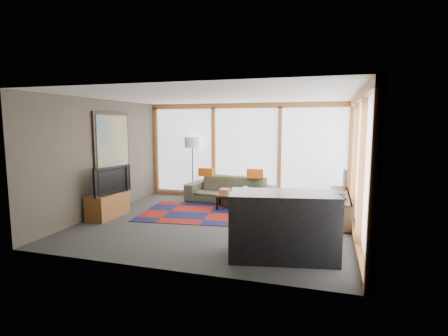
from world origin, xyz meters
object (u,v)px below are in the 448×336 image
(sofa, at_px, (230,190))
(tv_console, at_px, (108,205))
(television, at_px, (109,180))
(bar_counter, at_px, (283,226))
(floor_lamp, at_px, (193,167))
(bookshelf, at_px, (340,207))
(coffee_table, at_px, (240,201))

(sofa, height_order, tv_console, sofa)
(television, height_order, bar_counter, television)
(floor_lamp, height_order, tv_console, floor_lamp)
(floor_lamp, xyz_separation_m, tv_console, (-1.02, -2.47, -0.58))
(bookshelf, relative_size, bar_counter, 1.33)
(bookshelf, bearing_deg, sofa, 162.38)
(coffee_table, xyz_separation_m, television, (-2.55, -1.57, 0.64))
(coffee_table, height_order, bookshelf, bookshelf)
(television, bearing_deg, floor_lamp, -11.27)
(floor_lamp, bearing_deg, sofa, -14.69)
(bookshelf, height_order, bar_counter, bar_counter)
(floor_lamp, relative_size, bookshelf, 0.79)
(sofa, height_order, bar_counter, bar_counter)
(bookshelf, height_order, television, television)
(bookshelf, bearing_deg, coffee_table, 173.23)
(bar_counter, bearing_deg, floor_lamp, 117.96)
(floor_lamp, xyz_separation_m, television, (-0.97, -2.47, -0.02))
(sofa, xyz_separation_m, floor_lamp, (-1.17, 0.31, 0.51))
(sofa, bearing_deg, bar_counter, -54.93)
(sofa, distance_m, coffee_table, 0.73)
(television, bearing_deg, bookshelf, -64.82)
(sofa, relative_size, bookshelf, 1.07)
(tv_console, height_order, bar_counter, bar_counter)
(coffee_table, distance_m, bookshelf, 2.31)
(television, bearing_deg, tv_console, 100.96)
(floor_lamp, distance_m, television, 2.65)
(sofa, xyz_separation_m, television, (-2.14, -2.16, 0.50))
(floor_lamp, bearing_deg, coffee_table, -29.42)
(coffee_table, relative_size, tv_console, 1.07)
(sofa, xyz_separation_m, tv_console, (-2.20, -2.16, -0.07))
(tv_console, bearing_deg, floor_lamp, 67.44)
(television, relative_size, bar_counter, 0.65)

